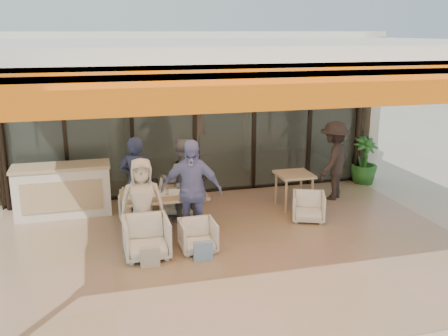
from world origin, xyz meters
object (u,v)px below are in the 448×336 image
Objects in this scene: host_counter at (63,190)px; side_chair at (309,206)px; chair_far_right at (178,195)px; diner_navy at (137,182)px; chair_near_left at (147,236)px; diner_grey at (182,181)px; potted_palm at (364,160)px; side_table at (294,178)px; diner_periwinkle at (191,191)px; standing_woman at (334,161)px; diner_cream at (142,202)px; chair_far_left at (136,202)px; chair_near_right at (198,235)px; dining_table at (163,196)px.

side_chair is at bearing -18.03° from host_counter.
chair_far_right is at bearing 176.77° from side_chair.
chair_near_left is at bearing 109.89° from diner_navy.
chair_near_left is 0.43× the size of diner_navy.
potted_palm is (4.61, 1.34, -0.24)m from diner_grey.
chair_near_left is 0.64× the size of potted_palm.
chair_far_right is 2.38m from side_table.
diner_periwinkle is 2.58m from side_table.
side_table is at bearing -25.09° from standing_woman.
chair_far_right is 0.48× the size of diner_cream.
chair_far_left is 0.82× the size of chair_near_left.
host_counter is 4.61m from side_table.
standing_woman is at bearing -162.70° from diner_grey.
standing_woman is at bearing 40.29° from diner_periwinkle.
chair_near_left is 0.45× the size of diner_grey.
chair_near_right is 2.83m from side_table.
host_counter is 1.08× the size of diner_navy.
side_table reaches higher than chair_near_left.
side_table is 1.09m from standing_woman.
diner_periwinkle is (0.00, -1.40, 0.53)m from chair_far_right.
chair_far_right is 1.68m from diner_cream.
side_table is 0.82m from side_chair.
chair_far_left is at bearing 139.17° from diner_periwinkle.
chair_far_right is at bearing 65.67° from chair_near_left.
dining_table is 2.80m from side_chair.
diner_navy is 1.50× the size of potted_palm.
diner_grey is at bearing 46.01° from dining_table.
diner_navy is 0.95× the size of diner_periwinkle.
side_chair is (3.18, 0.31, -0.46)m from diner_cream.
side_table is at bearing 42.55° from diner_periwinkle.
chair_far_left is 5.52m from potted_palm.
diner_grey is at bearing 58.56° from chair_near_left.
chair_near_left is at bearing -113.29° from dining_table.
standing_woman is (4.21, 0.47, 0.00)m from diner_navy.
diner_grey is 2.35m from side_table.
chair_near_left is (-0.41, -0.96, -0.32)m from dining_table.
diner_grey is (0.84, -0.50, 0.51)m from chair_far_left.
chair_near_right is (2.21, -2.29, -0.23)m from host_counter.
dining_table is at bearing -36.80° from host_counter.
host_counter is at bearing -46.11° from standing_woman.
chair_near_right is 1.73m from diner_navy.
host_counter is 1.44m from chair_far_left.
diner_periwinkle is 1.05× the size of standing_woman.
diner_periwinkle is at bearing 100.92° from chair_far_right.
potted_palm is at bearing 24.94° from diner_cream.
diner_periwinkle reaches higher than host_counter.
diner_cream is at bearing -157.72° from potted_palm.
side_table is at bearing -157.27° from diner_navy.
chair_near_left is at bearing -87.35° from diner_cream.
diner_periwinkle reaches higher than diner_cream.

